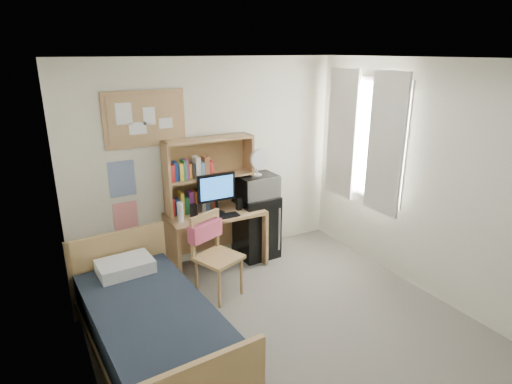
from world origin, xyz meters
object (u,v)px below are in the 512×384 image
desk (216,240)px  bed (154,334)px  microwave (257,186)px  bulletin_board (145,119)px  desk_chair (219,257)px  desk_fan (257,163)px  monitor (217,194)px  speaker_right (239,204)px  mini_fridge (256,226)px  speaker_left (194,211)px

desk → bed: desk is taller
microwave → bulletin_board: bearing=166.8°
bulletin_board → desk_chair: bearing=-64.8°
desk_chair → desk_fan: bearing=16.7°
monitor → desk: bearing=90.0°
speaker_right → monitor: bearing=180.0°
bulletin_board → bed: bearing=-106.9°
mini_fridge → desk_fan: bearing=-90.0°
bulletin_board → desk_fan: size_ratio=2.99×
desk_chair → bulletin_board: bearing=93.8°
speaker_right → microwave: 0.37m
mini_fridge → speaker_left: size_ratio=4.85×
bulletin_board → mini_fridge: (1.31, -0.25, -1.49)m
monitor → desk_fan: desk_fan is taller
mini_fridge → microwave: 0.57m
monitor → microwave: bearing=9.0°
bulletin_board → desk_fan: bulletin_board is taller
desk_chair → bed: 1.20m
desk → monitor: monitor is taller
desk → desk_fan: desk_fan is taller
mini_fridge → speaker_right: (-0.31, -0.11, 0.40)m
microwave → bed: bearing=-144.3°
bulletin_board → mini_fridge: bulletin_board is taller
desk_chair → monitor: (0.25, 0.59, 0.52)m
speaker_left → desk_fan: (0.91, 0.08, 0.46)m
desk → speaker_left: 0.55m
speaker_left → speaker_right: size_ratio=1.14×
desk_chair → speaker_left: size_ratio=5.50×
speaker_left → desk: bearing=11.3°
speaker_left → microwave: microwave is taller
mini_fridge → speaker_right: speaker_right is taller
desk → microwave: size_ratio=2.44×
bed → speaker_right: (1.50, 1.28, 0.55)m
mini_fridge → monitor: (-0.61, -0.11, 0.58)m
mini_fridge → monitor: 0.85m
speaker_right → microwave: (0.31, 0.09, 0.17)m
desk_chair → speaker_right: size_ratio=6.27×
speaker_right → mini_fridge: bearing=20.7°
speaker_left → desk_fan: 1.02m
microwave → mini_fridge: bearing=90.0°
mini_fridge → microwave: (0.00, -0.02, 0.57)m
bulletin_board → desk: bearing=-23.3°
speaker_right → desk: bearing=168.7°
speaker_right → microwave: bearing=17.4°
desk → desk_fan: (0.61, 0.03, 0.92)m
bed → speaker_right: 2.05m
monitor → mini_fridge: bearing=10.9°
monitor → bed: bearing=-132.3°
desk → speaker_left: (-0.30, -0.06, 0.46)m
desk_chair → speaker_right: bearing=25.2°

